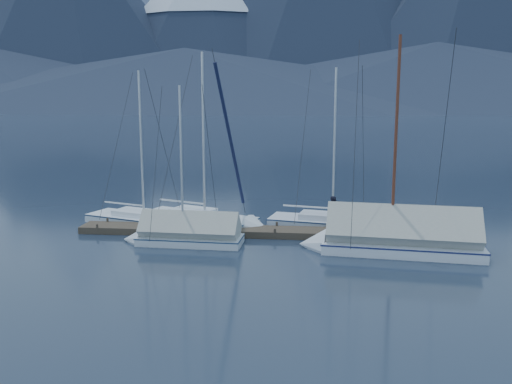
% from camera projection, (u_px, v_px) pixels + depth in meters
% --- Properties ---
extents(ground, '(1000.00, 1000.00, 0.00)m').
position_uv_depth(ground, '(251.00, 246.00, 25.29)').
color(ground, black).
rests_on(ground, ground).
extents(mountain_range, '(877.00, 584.00, 150.50)m').
position_uv_depth(mountain_range, '(317.00, 21.00, 377.36)').
color(mountain_range, '#475675').
rests_on(mountain_range, ground).
extents(dock, '(18.00, 1.50, 0.54)m').
position_uv_depth(dock, '(256.00, 233.00, 27.23)').
color(dock, '#382D23').
rests_on(dock, ground).
extents(mooring_posts, '(15.12, 1.52, 0.35)m').
position_uv_depth(mooring_posts, '(246.00, 228.00, 27.24)').
color(mooring_posts, '#382D23').
rests_on(mooring_posts, ground).
extents(sailboat_open_left, '(7.08, 4.05, 9.03)m').
position_uv_depth(sailboat_open_left, '(151.00, 222.00, 29.34)').
color(sailboat_open_left, white).
rests_on(sailboat_open_left, ground).
extents(sailboat_open_mid, '(7.86, 4.79, 10.06)m').
position_uv_depth(sailboat_open_mid, '(213.00, 222.00, 29.18)').
color(sailboat_open_mid, silver).
rests_on(sailboat_open_mid, ground).
extents(sailboat_open_right, '(7.18, 3.42, 9.16)m').
position_uv_depth(sailboat_open_right, '(341.00, 225.00, 28.65)').
color(sailboat_open_right, silver).
rests_on(sailboat_open_right, ground).
extents(sailboat_covered_near, '(8.29, 3.56, 10.49)m').
position_uv_depth(sailboat_covered_near, '(387.00, 240.00, 24.25)').
color(sailboat_covered_near, white).
rests_on(sailboat_covered_near, ground).
extents(sailboat_covered_far, '(5.85, 2.46, 8.11)m').
position_uv_depth(sailboat_covered_far, '(181.00, 235.00, 25.58)').
color(sailboat_covered_far, silver).
rests_on(sailboat_covered_far, ground).
extents(person, '(0.60, 0.70, 1.64)m').
position_uv_depth(person, '(334.00, 212.00, 27.08)').
color(person, black).
rests_on(person, dock).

